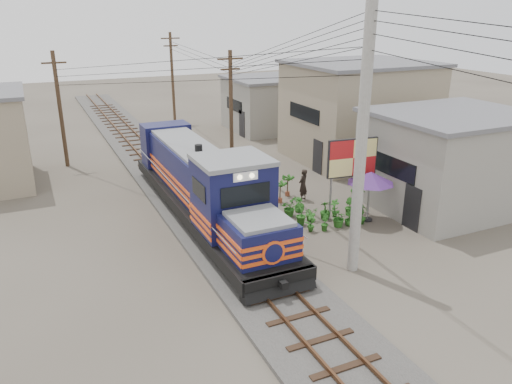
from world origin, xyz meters
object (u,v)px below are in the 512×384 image
billboard (352,160)px  market_umbrella (371,178)px  locomotive (204,186)px  vendor (303,185)px

billboard → market_umbrella: 1.17m
locomotive → billboard: 6.86m
billboard → market_umbrella: billboard is taller
market_umbrella → vendor: bearing=111.5°
locomotive → billboard: (6.30, -2.45, 1.13)m
billboard → vendor: size_ratio=2.29×
locomotive → market_umbrella: 7.56m
billboard → locomotive: bearing=165.4°
locomotive → vendor: bearing=3.9°
locomotive → market_umbrella: locomotive is taller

